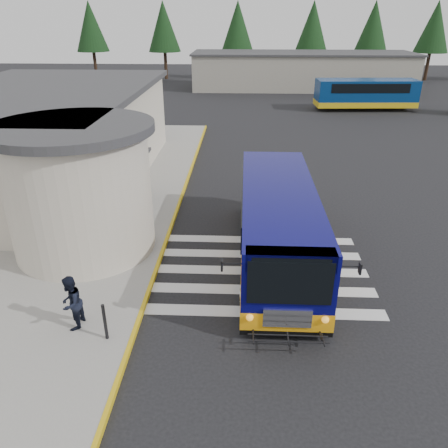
{
  "coord_description": "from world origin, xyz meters",
  "views": [
    {
      "loc": [
        -1.04,
        -14.24,
        8.36
      ],
      "look_at": [
        -1.64,
        -0.5,
        1.71
      ],
      "focal_mm": 35.0,
      "sensor_mm": 36.0,
      "label": 1
    }
  ],
  "objects_px": {
    "pedestrian_a": "(67,254)",
    "pedestrian_b": "(71,303)",
    "bollard": "(105,322)",
    "transit_bus": "(278,228)",
    "far_bus_a": "(366,93)"
  },
  "relations": [
    {
      "from": "transit_bus",
      "to": "far_bus_a",
      "type": "height_order",
      "value": "transit_bus"
    },
    {
      "from": "pedestrian_b",
      "to": "far_bus_a",
      "type": "distance_m",
      "value": 36.99
    },
    {
      "from": "far_bus_a",
      "to": "pedestrian_b",
      "type": "bearing_deg",
      "value": 150.66
    },
    {
      "from": "pedestrian_a",
      "to": "bollard",
      "type": "height_order",
      "value": "pedestrian_a"
    },
    {
      "from": "transit_bus",
      "to": "bollard",
      "type": "xyz_separation_m",
      "value": [
        -5.02,
        -4.78,
        -0.63
      ]
    },
    {
      "from": "pedestrian_a",
      "to": "transit_bus",
      "type": "bearing_deg",
      "value": -91.95
    },
    {
      "from": "pedestrian_b",
      "to": "far_bus_a",
      "type": "xyz_separation_m",
      "value": [
        16.35,
        33.17,
        0.59
      ]
    },
    {
      "from": "transit_bus",
      "to": "pedestrian_a",
      "type": "distance_m",
      "value": 7.38
    },
    {
      "from": "pedestrian_a",
      "to": "far_bus_a",
      "type": "xyz_separation_m",
      "value": [
        17.43,
        30.55,
        0.51
      ]
    },
    {
      "from": "transit_bus",
      "to": "far_bus_a",
      "type": "xyz_separation_m",
      "value": [
        10.25,
        28.86,
        0.22
      ]
    },
    {
      "from": "pedestrian_a",
      "to": "pedestrian_b",
      "type": "relative_size",
      "value": 1.09
    },
    {
      "from": "pedestrian_a",
      "to": "far_bus_a",
      "type": "height_order",
      "value": "far_bus_a"
    },
    {
      "from": "pedestrian_a",
      "to": "far_bus_a",
      "type": "bearing_deg",
      "value": -44.85
    },
    {
      "from": "pedestrian_b",
      "to": "bollard",
      "type": "distance_m",
      "value": 1.2
    },
    {
      "from": "pedestrian_a",
      "to": "bollard",
      "type": "distance_m",
      "value": 3.79
    }
  ]
}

